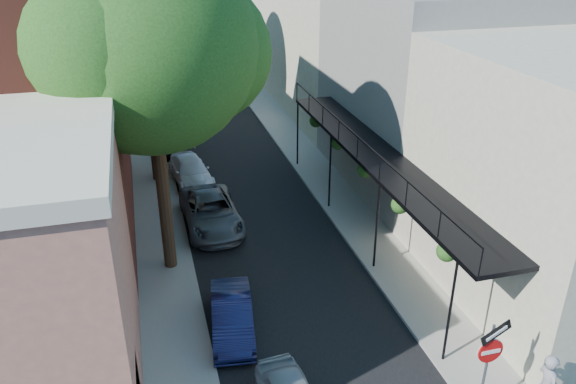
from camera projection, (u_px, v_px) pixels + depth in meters
road_surface at (204, 106)px, 38.80m from camera, size 6.00×64.00×0.01m
sidewalk_left at (144, 110)px, 37.82m from camera, size 2.00×64.00×0.12m
sidewalk_right at (260, 101)px, 39.72m from camera, size 2.00×64.00×0.12m
buildings_left at (45, 43)px, 33.39m from camera, size 10.10×59.10×12.00m
buildings_right at (331, 36)px, 38.58m from camera, size 9.80×55.00×10.00m
sign_post at (490, 355)px, 13.39m from camera, size 0.89×0.17×2.99m
oak_near at (162, 47)px, 17.42m from camera, size 7.48×6.80×11.42m
oak_mid at (151, 32)px, 24.70m from camera, size 6.60×6.00×10.20m
parked_car_b at (232, 316)px, 17.03m from camera, size 1.64×3.61×1.15m
parked_car_c at (211, 212)px, 23.02m from camera, size 2.32×4.79×1.31m
parked_car_d at (191, 171)px, 27.05m from camera, size 2.11×4.20×1.17m
parked_car_e at (175, 141)px, 30.68m from camera, size 1.83×3.94×1.31m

